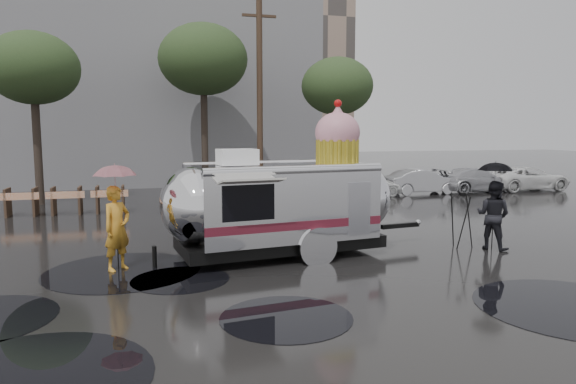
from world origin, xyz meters
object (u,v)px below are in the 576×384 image
object	(u,v)px
airstream_trailer	(284,200)
person_left	(117,228)
tripod	(462,215)
person_right	(493,215)

from	to	relation	value
airstream_trailer	person_left	xyz separation A→B (m)	(-3.83, -0.39, -0.43)
person_left	tripod	size ratio (longest dim) A/B	1.28
person_left	tripod	distance (m)	8.51
person_right	tripod	size ratio (longest dim) A/B	1.22
airstream_trailer	person_right	xyz separation A→B (m)	(5.32, -0.82, -0.48)
airstream_trailer	person_right	size ratio (longest dim) A/B	4.06
person_right	airstream_trailer	bearing A→B (deg)	48.57
airstream_trailer	tripod	xyz separation A→B (m)	(4.68, -0.42, -0.51)
airstream_trailer	person_left	bearing A→B (deg)	178.49
person_right	person_left	bearing A→B (deg)	54.61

